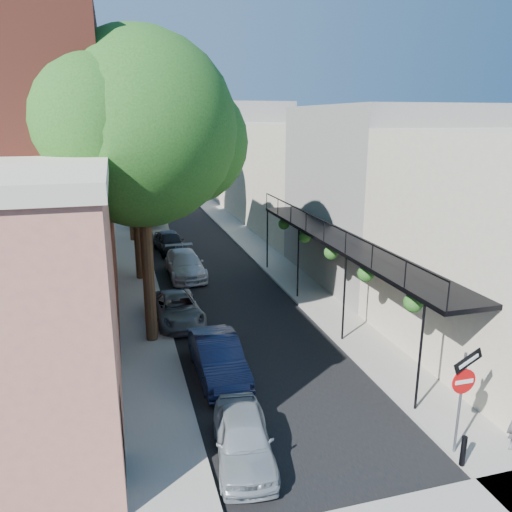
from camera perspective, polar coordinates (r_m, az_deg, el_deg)
ground at (r=12.66m, az=11.86°, el=-26.38°), size 160.00×160.00×0.00m
road_surface at (r=39.42m, az=-8.45°, el=3.03°), size 6.00×64.00×0.01m
sidewalk_left at (r=39.13m, az=-14.27°, el=2.71°), size 2.00×64.00×0.12m
sidewalk_right at (r=40.08m, az=-2.77°, el=3.47°), size 2.00×64.00×0.12m
buildings_left at (r=37.43m, az=-22.93°, el=8.99°), size 10.10×59.10×12.00m
buildings_right at (r=40.33m, az=4.35°, el=9.80°), size 9.80×55.00×10.00m
sign_post at (r=13.68m, az=22.58°, el=-13.47°), size 0.89×0.17×2.99m
bollard at (r=14.06m, az=22.61°, el=-19.87°), size 0.14×0.14×0.80m
oak_near at (r=18.54m, az=-11.80°, el=13.60°), size 7.48×6.80×11.42m
oak_mid at (r=26.52m, az=-13.14°, el=12.21°), size 6.60×6.00×10.20m
oak_far at (r=35.52m, az=-13.94°, el=14.84°), size 7.70×7.00×11.90m
parked_car_a at (r=13.39m, az=-1.45°, el=-20.07°), size 1.87×3.69×1.20m
parked_car_b at (r=17.02m, az=-4.36°, el=-11.50°), size 1.48×4.13×1.35m
parked_car_c at (r=21.54m, az=-8.99°, el=-5.98°), size 2.13×4.22×1.15m
parked_car_d at (r=27.56m, az=-8.12°, el=-0.93°), size 1.97×4.68×1.35m
parked_car_e at (r=32.63m, az=-9.82°, el=1.61°), size 2.07×4.22×1.39m
parked_car_f at (r=36.70m, az=-10.99°, el=2.93°), size 1.32×3.60×1.18m
parked_car_g at (r=41.05m, az=-12.47°, el=4.28°), size 2.79×5.07×1.34m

